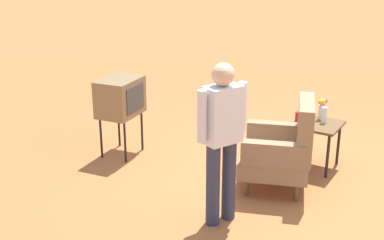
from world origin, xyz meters
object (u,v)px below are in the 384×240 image
bottle_short_clear (324,115)px  bottle_tall_amber (303,107)px  armchair (284,148)px  soda_can_red (298,117)px  tv_on_stand (120,98)px  person_standing (222,134)px  side_table (317,130)px  flower_vase (322,108)px

bottle_short_clear → bottle_tall_amber: (-0.01, -0.28, 0.05)m
armchair → soda_can_red: armchair is taller
armchair → tv_on_stand: size_ratio=1.03×
tv_on_stand → person_standing: bearing=66.1°
armchair → bottle_tall_amber: size_ratio=3.53×
side_table → soda_can_red: size_ratio=4.77×
armchair → bottle_short_clear: armchair is taller
side_table → bottle_tall_amber: bottle_tall_amber is taller
person_standing → flower_vase: person_standing is taller
side_table → flower_vase: size_ratio=2.20×
armchair → side_table: (-0.77, 0.13, 0.00)m
person_standing → bottle_tall_amber: person_standing is taller
person_standing → armchair: bearing=165.2°
side_table → flower_vase: (-0.19, -0.01, 0.23)m
armchair → tv_on_stand: bearing=-86.4°
bottle_short_clear → flower_vase: bearing=-152.1°
soda_can_red → side_table: bearing=104.7°
tv_on_stand → person_standing: (0.86, 1.93, 0.16)m
armchair → bottle_short_clear: bearing=167.2°
tv_on_stand → bottle_tall_amber: 2.32m
side_table → flower_vase: bearing=-176.6°
bottle_short_clear → bottle_tall_amber: bearing=-91.5°
soda_can_red → bottle_tall_amber: 0.16m
armchair → flower_vase: armchair is taller
side_table → soda_can_red: 0.28m
tv_on_stand → soda_can_red: tv_on_stand is taller
person_standing → bottle_short_clear: person_standing is taller
side_table → flower_vase: flower_vase is taller
soda_can_red → flower_vase: 0.35m
tv_on_stand → bottle_tall_amber: (-0.97, 2.11, -0.05)m
person_standing → flower_vase: bearing=168.9°
bottle_tall_amber → flower_vase: bearing=121.3°
bottle_tall_amber → flower_vase: bottle_tall_amber is taller
side_table → bottle_short_clear: size_ratio=2.91×
tv_on_stand → flower_vase: tv_on_stand is taller
armchair → soda_can_red: size_ratio=8.69×
tv_on_stand → person_standing: person_standing is taller
side_table → bottle_short_clear: bearing=135.4°
bottle_short_clear → soda_can_red: bearing=-67.6°
tv_on_stand → bottle_short_clear: 2.57m
side_table → tv_on_stand: 2.51m
armchair → tv_on_stand: armchair is taller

